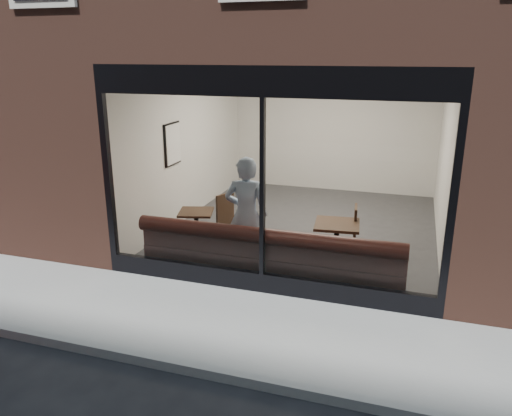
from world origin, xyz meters
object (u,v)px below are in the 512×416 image
(person, at_px, (246,215))
(cafe_chair_left, at_px, (218,229))
(banquette, at_px, (270,267))
(cafe_table_left, at_px, (196,212))
(cafe_chair_right, at_px, (342,246))
(cafe_table_right, at_px, (337,225))

(person, xyz_separation_m, cafe_chair_left, (-0.91, 1.05, -0.69))
(banquette, height_order, cafe_chair_left, banquette)
(cafe_table_left, distance_m, cafe_chair_right, 2.55)
(banquette, relative_size, person, 2.15)
(banquette, relative_size, cafe_table_left, 7.12)
(cafe_table_left, relative_size, cafe_chair_left, 1.36)
(cafe_chair_right, bearing_deg, cafe_chair_left, -11.14)
(cafe_chair_right, bearing_deg, banquette, 44.14)
(person, distance_m, cafe_table_left, 1.15)
(banquette, distance_m, cafe_table_left, 1.75)
(banquette, height_order, cafe_table_left, cafe_table_left)
(person, height_order, cafe_table_right, person)
(cafe_table_right, relative_size, cafe_chair_right, 1.68)
(cafe_chair_left, height_order, cafe_chair_right, same)
(banquette, xyz_separation_m, cafe_chair_left, (-1.38, 1.32, 0.01))
(cafe_table_right, bearing_deg, cafe_chair_right, 81.64)
(banquette, xyz_separation_m, cafe_chair_right, (0.93, 1.15, 0.01))
(cafe_table_left, distance_m, cafe_table_right, 2.41)
(banquette, relative_size, cafe_chair_right, 9.62)
(cafe_chair_right, bearing_deg, person, 25.18)
(cafe_table_right, xyz_separation_m, cafe_chair_left, (-2.26, 0.53, -0.50))
(banquette, distance_m, cafe_table_right, 1.29)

